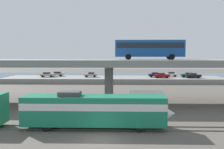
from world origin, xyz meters
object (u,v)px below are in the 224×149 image
at_px(train_locomotive, 101,109).
at_px(parked_car_5, 57,74).
at_px(transit_bus_on_overpass, 149,48).
at_px(parked_car_2, 193,75).
at_px(parked_car_6, 188,75).
at_px(service_truck_west, 141,101).
at_px(parked_car_3, 162,75).
at_px(parked_car_0, 47,75).
at_px(parked_car_1, 171,74).
at_px(parked_car_7, 91,75).
at_px(parked_car_4, 156,75).

height_order(train_locomotive, parked_car_5, train_locomotive).
distance_m(transit_bus_on_overpass, parked_car_2, 36.03).
distance_m(transit_bus_on_overpass, parked_car_6, 37.93).
bearing_deg(service_truck_west, parked_car_3, -103.18).
relative_size(service_truck_west, parked_car_5, 1.48).
relative_size(parked_car_0, parked_car_1, 1.04).
xyz_separation_m(parked_car_0, parked_car_7, (13.44, 0.54, -0.00)).
bearing_deg(transit_bus_on_overpass, parked_car_4, 80.36).
xyz_separation_m(transit_bus_on_overpass, parked_car_0, (-27.64, 33.21, -7.26)).
relative_size(transit_bus_on_overpass, parked_car_6, 2.69).
xyz_separation_m(train_locomotive, transit_bus_on_overpass, (7.28, 17.51, 7.29)).
distance_m(service_truck_west, parked_car_6, 46.65).
xyz_separation_m(train_locomotive, parked_car_2, (23.77, 48.71, 0.03)).
bearing_deg(parked_car_3, parked_car_1, 54.02).
distance_m(parked_car_2, parked_car_4, 11.07).
relative_size(parked_car_3, parked_car_6, 0.99).
xyz_separation_m(transit_bus_on_overpass, service_truck_west, (-2.24, -9.30, -7.84)).
relative_size(parked_car_3, parked_car_7, 1.11).
height_order(parked_car_0, parked_car_4, same).
bearing_deg(parked_car_7, parked_car_4, -179.21).
bearing_deg(parked_car_7, parked_car_6, -179.97).
relative_size(parked_car_4, parked_car_6, 1.00).
height_order(transit_bus_on_overpass, parked_car_7, transit_bus_on_overpass).
bearing_deg(parked_car_5, parked_car_7, 167.40).
bearing_deg(parked_car_3, service_truck_west, -103.18).
bearing_deg(parked_car_1, service_truck_west, 74.03).
distance_m(service_truck_west, parked_car_3, 41.76).
height_order(transit_bus_on_overpass, parked_car_2, transit_bus_on_overpass).
xyz_separation_m(service_truck_west, parked_car_2, (18.72, 40.50, 0.59)).
bearing_deg(transit_bus_on_overpass, service_truck_west, -103.53).
bearing_deg(parked_car_2, parked_car_5, 173.12).
bearing_deg(service_truck_west, parked_car_7, -74.47).
bearing_deg(parked_car_1, parked_car_7, 5.54).
relative_size(parked_car_1, parked_car_4, 0.93).
relative_size(parked_car_5, parked_car_6, 1.03).
bearing_deg(parked_car_1, parked_car_6, 153.87).
distance_m(parked_car_1, parked_car_4, 5.44).
relative_size(parked_car_4, parked_car_7, 1.11).
bearing_deg(parked_car_4, parked_car_6, -1.50).
xyz_separation_m(parked_car_1, parked_car_7, (-24.98, -2.42, -0.00)).
relative_size(train_locomotive, parked_car_1, 4.10).
bearing_deg(parked_car_5, train_locomotive, 108.66).
relative_size(parked_car_1, parked_car_6, 0.92).
relative_size(transit_bus_on_overpass, parked_car_1, 2.91).
distance_m(parked_car_0, parked_car_7, 13.46).
relative_size(parked_car_2, parked_car_5, 0.94).
height_order(parked_car_3, parked_car_6, same).
relative_size(parked_car_1, parked_car_7, 1.03).
bearing_deg(train_locomotive, transit_bus_on_overpass, 67.42).
bearing_deg(parked_car_3, parked_car_5, 171.48).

